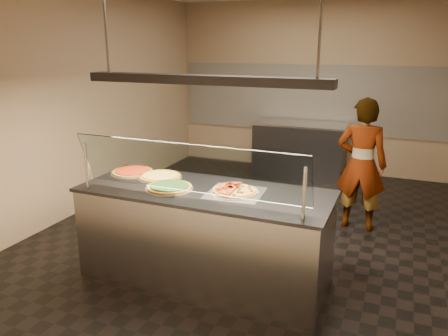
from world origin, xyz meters
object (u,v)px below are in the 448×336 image
at_px(sneeze_guard, 187,169).
at_px(worker, 361,165).
at_px(serving_counter, 205,235).
at_px(half_pizza_sausage, 246,192).
at_px(pizza_spatula, 164,174).
at_px(perforated_tray, 235,193).
at_px(half_pizza_pepperoni, 225,188).
at_px(prep_table, 300,149).
at_px(pizza_cheese, 160,176).
at_px(pizza_spinach, 170,187).
at_px(pizza_tomato, 133,171).
at_px(heat_lamp_housing, 203,80).

distance_m(sneeze_guard, worker, 2.58).
xyz_separation_m(serving_counter, half_pizza_sausage, (0.41, 0.02, 0.49)).
bearing_deg(pizza_spatula, perforated_tray, -13.41).
xyz_separation_m(half_pizza_pepperoni, prep_table, (-0.17, 3.87, -0.50)).
height_order(perforated_tray, pizza_spatula, pizza_spatula).
xyz_separation_m(sneeze_guard, pizza_cheese, (-0.59, 0.53, -0.28)).
relative_size(half_pizza_sausage, pizza_cheese, 0.94).
bearing_deg(worker, pizza_spinach, 53.90).
relative_size(pizza_spatula, prep_table, 0.15).
bearing_deg(worker, prep_table, -56.48).
xyz_separation_m(pizza_tomato, heat_lamp_housing, (0.95, -0.22, 1.01)).
relative_size(sneeze_guard, pizza_spatula, 9.17).
xyz_separation_m(half_pizza_sausage, heat_lamp_housing, (-0.41, -0.02, 0.99)).
xyz_separation_m(half_pizza_sausage, pizza_tomato, (-1.35, 0.20, -0.01)).
xyz_separation_m(pizza_tomato, worker, (2.20, 1.65, -0.12)).
bearing_deg(half_pizza_pepperoni, pizza_tomato, 170.02).
relative_size(half_pizza_sausage, worker, 0.26).
distance_m(perforated_tray, prep_table, 3.91).
distance_m(pizza_cheese, heat_lamp_housing, 1.18).
bearing_deg(pizza_spatula, sneeze_guard, -45.15).
distance_m(pizza_tomato, worker, 2.75).
distance_m(sneeze_guard, half_pizza_pepperoni, 0.49).
distance_m(sneeze_guard, prep_table, 4.29).
height_order(half_pizza_sausage, pizza_tomato, half_pizza_sausage).
height_order(serving_counter, sneeze_guard, sneeze_guard).
bearing_deg(pizza_spinach, pizza_tomato, 153.07).
height_order(pizza_spinach, pizza_cheese, pizza_spinach).
bearing_deg(half_pizza_pepperoni, heat_lamp_housing, -175.61).
bearing_deg(pizza_tomato, worker, 36.97).
bearing_deg(pizza_spatula, prep_table, 80.70).
height_order(half_pizza_sausage, pizza_cheese, half_pizza_sausage).
height_order(half_pizza_pepperoni, pizza_tomato, half_pizza_pepperoni).
xyz_separation_m(pizza_cheese, prep_table, (0.62, 3.70, -0.48)).
relative_size(pizza_spinach, worker, 0.28).
distance_m(pizza_spinach, heat_lamp_housing, 1.06).
bearing_deg(sneeze_guard, pizza_tomato, 149.27).
relative_size(half_pizza_sausage, pizza_tomato, 0.94).
bearing_deg(pizza_cheese, half_pizza_sausage, -9.61).
distance_m(prep_table, worker, 2.38).
bearing_deg(sneeze_guard, half_pizza_pepperoni, 60.03).
height_order(serving_counter, perforated_tray, perforated_tray).
distance_m(pizza_tomato, pizza_spatula, 0.38).
distance_m(half_pizza_pepperoni, heat_lamp_housing, 1.01).
height_order(sneeze_guard, half_pizza_sausage, sneeze_guard).
height_order(perforated_tray, half_pizza_pepperoni, half_pizza_pepperoni).
xyz_separation_m(perforated_tray, pizza_spatula, (-0.87, 0.21, 0.02)).
relative_size(sneeze_guard, perforated_tray, 4.05).
xyz_separation_m(serving_counter, prep_table, (0.04, 3.88, 0.00)).
relative_size(perforated_tray, pizza_cheese, 1.18).
bearing_deg(serving_counter, pizza_tomato, 166.97).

